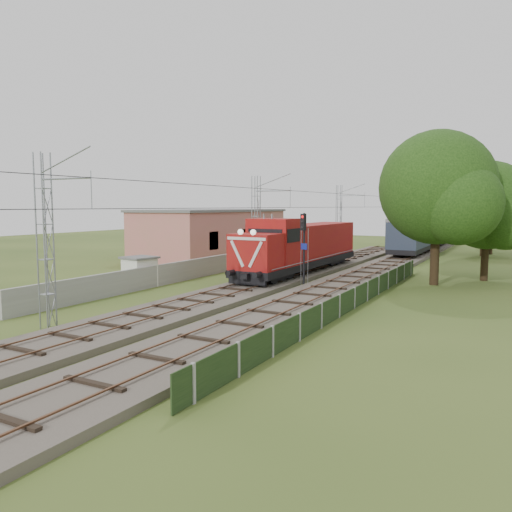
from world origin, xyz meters
The scene contains 15 objects.
ground centered at (0.00, 0.00, 0.00)m, with size 140.00×140.00×0.00m, color #374D1D.
track_main centered at (0.00, 7.00, 0.18)m, with size 4.20×70.00×0.45m.
track_side centered at (5.00, 20.00, 0.18)m, with size 4.20×80.00×0.45m.
catenary centered at (-2.95, 12.00, 4.05)m, with size 3.31×70.00×8.00m.
boundary_wall centered at (-6.50, 12.00, 0.75)m, with size 0.25×40.00×1.50m, color #9E9E99.
station_building centered at (-15.00, 24.00, 2.63)m, with size 8.40×20.40×5.22m.
fence centered at (8.00, 3.00, 0.60)m, with size 0.12×32.00×1.20m.
locomotive centered at (0.00, 14.07, 2.36)m, with size 3.20×18.25×4.63m.
coach_rake centered at (5.00, 86.57, 2.59)m, with size 3.15×117.58×3.64m.
signal_post centered at (2.87, 7.93, 3.54)m, with size 0.54×0.44×5.15m.
relay_hut centered at (-7.40, 3.13, 1.07)m, with size 2.40×2.40×2.12m.
tree_a centered at (10.56, 13.91, 6.82)m, with size 8.43×8.03×10.93m.
tree_b centered at (13.54, 17.81, 5.59)m, with size 6.92×6.59×8.96m.
tree_c centered at (11.96, 37.83, 4.96)m, with size 6.13×5.84×7.95m.
tree_d centered at (12.58, 40.78, 5.39)m, with size 6.66×6.34×8.63m.
Camera 1 is at (16.12, -23.20, 5.62)m, focal length 35.00 mm.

